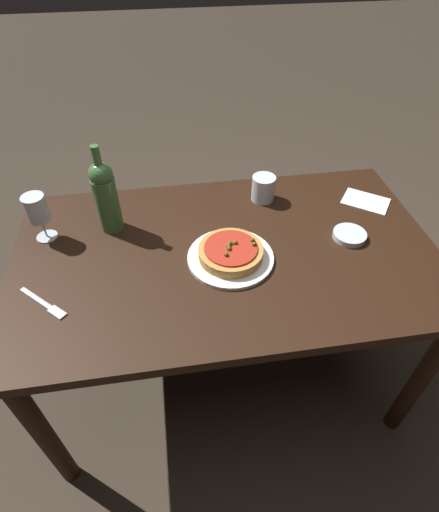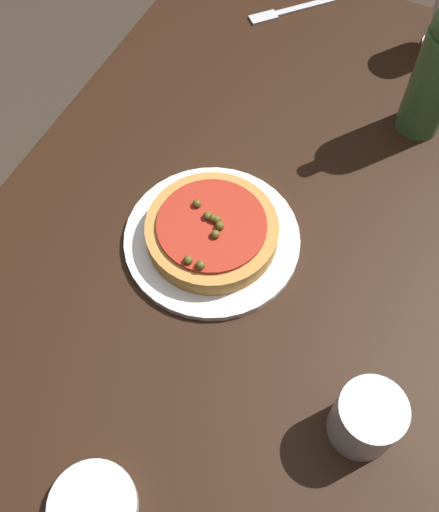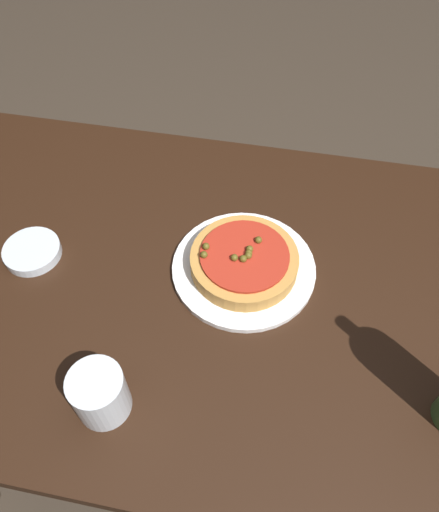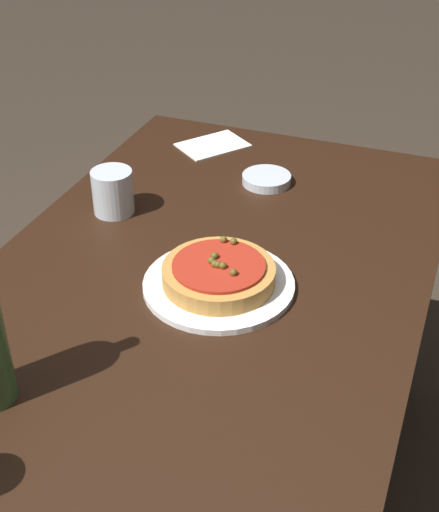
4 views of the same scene
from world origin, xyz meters
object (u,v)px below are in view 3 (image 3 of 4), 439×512
(dining_table, at_px, (242,313))
(water_cup, at_px, (100,394))
(side_bowl, at_px, (33,250))
(dinner_plate, at_px, (244,268))
(pizza, at_px, (244,261))

(dining_table, height_order, water_cup, water_cup)
(dining_table, xyz_separation_m, water_cup, (0.19, 0.27, 0.14))
(water_cup, height_order, side_bowl, water_cup)
(side_bowl, bearing_deg, dining_table, 179.51)
(dinner_plate, bearing_deg, side_bowl, 5.27)
(dining_table, xyz_separation_m, pizza, (0.01, -0.04, 0.12))
(side_bowl, bearing_deg, water_cup, 131.66)
(dining_table, distance_m, water_cup, 0.35)
(pizza, bearing_deg, side_bowl, 5.27)
(dining_table, bearing_deg, water_cup, 55.19)
(dinner_plate, bearing_deg, pizza, 1.21)
(pizza, bearing_deg, dinner_plate, -178.79)
(dinner_plate, distance_m, pizza, 0.02)
(dinner_plate, relative_size, water_cup, 2.90)
(pizza, height_order, water_cup, water_cup)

